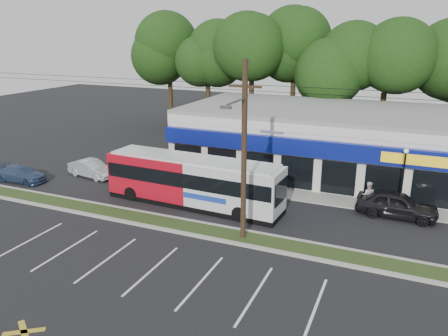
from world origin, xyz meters
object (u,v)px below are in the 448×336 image
car_silver (92,169)px  car_blue (21,174)px  car_dark (397,205)px  utility_pole (241,147)px  pedestrian_b (368,195)px  metrobus (193,180)px  pedestrian_a (257,193)px  lamp_post (403,173)px

car_silver → car_blue: size_ratio=0.99×
car_dark → car_blue: bearing=101.4°
utility_pole → pedestrian_b: bearing=50.6°
car_dark → car_blue: size_ratio=1.16×
car_silver → pedestrian_b: (21.27, 1.82, 0.25)m
utility_pole → pedestrian_b: (6.17, 7.52, -4.47)m
pedestrian_b → car_silver: bearing=-5.7°
utility_pole → metrobus: 6.99m
pedestrian_a → utility_pole: bearing=97.4°
pedestrian_a → metrobus: bearing=24.5°
utility_pole → car_blue: bearing=172.5°
lamp_post → metrobus: bearing=-161.6°
utility_pole → car_silver: bearing=159.3°
car_silver → pedestrian_a: pedestrian_a is taller
car_silver → pedestrian_a: (14.27, -0.23, 0.10)m
utility_pole → car_silver: (-15.10, 5.70, -4.72)m
lamp_post → pedestrian_b: size_ratio=2.25×
car_silver → car_dark: bearing=-78.4°
car_dark → car_blue: car_dark is taller
car_silver → pedestrian_b: size_ratio=2.24×
pedestrian_b → utility_pole: bearing=40.1°
metrobus → car_silver: size_ratio=2.97×
lamp_post → car_blue: (-27.66, -5.30, -2.05)m
car_blue → pedestrian_b: (25.66, 4.94, 0.33)m
utility_pole → car_blue: (-19.49, 2.57, -4.80)m
car_silver → car_blue: car_silver is taller
pedestrian_a → pedestrian_b: (7.00, 2.05, 0.14)m
lamp_post → car_silver: lamp_post is taller
car_blue → pedestrian_b: 26.13m
lamp_post → pedestrian_b: lamp_post is taller
utility_pole → lamp_post: utility_pole is taller
lamp_post → car_dark: (-0.15, -1.07, -1.83)m
metrobus → car_blue: metrobus is taller
utility_pole → pedestrian_a: bearing=98.6°
pedestrian_b → metrobus: bearing=9.3°
car_blue → car_dark: bearing=-82.6°
lamp_post → pedestrian_a: bearing=-165.0°
pedestrian_b → pedestrian_a: bearing=5.8°
metrobus → pedestrian_a: (3.94, 1.90, -0.97)m
car_silver → pedestrian_a: size_ratio=2.64×
lamp_post → metrobus: size_ratio=0.34×
car_silver → metrobus: bearing=-92.8°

